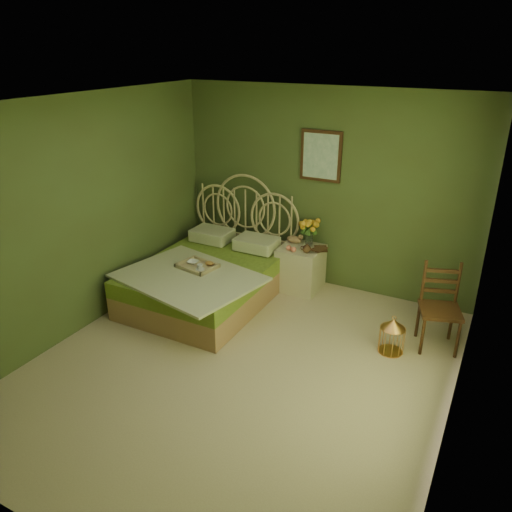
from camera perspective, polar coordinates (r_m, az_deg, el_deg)
The scene contains 14 objects.
floor at distance 5.25m, azimuth -1.79°, elevation -12.53°, with size 4.50×4.50×0.00m, color #CBB393.
ceiling at distance 4.28m, azimuth -2.24°, elevation 16.94°, with size 4.50×4.50×0.00m, color silver.
wall_back at distance 6.55m, azimuth 7.85°, elevation 7.39°, with size 4.00×4.00×0.00m, color #4D6334.
wall_left at distance 5.81m, azimuth -19.46°, elevation 4.17°, with size 4.50×4.50×0.00m, color #4D6334.
wall_right at distance 4.10m, azimuth 23.22°, elevation -4.40°, with size 4.50×4.50×0.00m, color #4D6334.
wall_art at distance 6.44m, azimuth 7.42°, elevation 11.26°, with size 0.54×0.04×0.64m.
bed at distance 6.43m, azimuth -5.35°, elevation -2.26°, with size 1.80×2.27×1.40m.
nightstand at distance 6.66m, azimuth 5.20°, elevation -0.82°, with size 0.54×0.54×1.02m.
chair at distance 5.71m, azimuth 20.53°, elevation -4.87°, with size 0.52×0.52×0.94m.
birdcage at distance 5.56m, azimuth 15.28°, elevation -8.82°, with size 0.26×0.26×0.40m.
book_lower at distance 6.52m, azimuth 6.72°, elevation 0.82°, with size 0.16×0.22×0.02m, color #381E0F.
book_upper at distance 6.51m, azimuth 6.73°, elevation 0.97°, with size 0.15×0.20×0.02m, color #472819.
cereal_bowl at distance 6.23m, azimuth -7.23°, elevation -0.70°, with size 0.14×0.14×0.03m, color white.
coffee_cup at distance 6.04m, azimuth -6.42°, elevation -1.25°, with size 0.07×0.07×0.07m, color white.
Camera 1 is at (2.12, -3.69, 3.08)m, focal length 35.00 mm.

